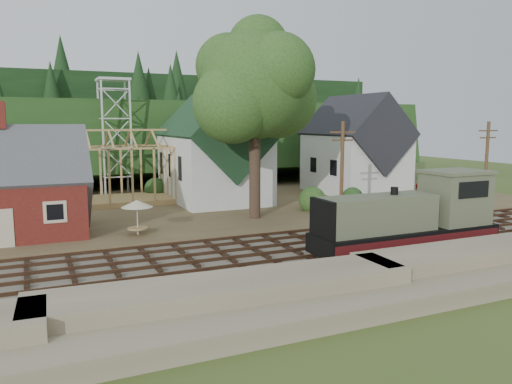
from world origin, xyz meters
name	(u,v)px	position (x,y,z in m)	size (l,w,h in m)	color
ground	(292,253)	(0.00, 0.00, 0.00)	(140.00, 140.00, 0.00)	#384C1E
embankment	(381,298)	(0.00, -8.50, 0.00)	(64.00, 5.00, 1.60)	#7F7259
railroad_bed	(292,252)	(0.00, 0.00, 0.08)	(64.00, 11.00, 0.16)	#726B5B
village_flat	(200,206)	(0.00, 18.00, 0.15)	(64.00, 26.00, 0.30)	brown
hillside	(146,181)	(0.00, 42.00, 0.00)	(70.00, 28.00, 8.00)	#1E3F19
ridge	(125,170)	(0.00, 58.00, 0.00)	(80.00, 20.00, 12.00)	black
depot	(4,193)	(-16.00, 11.00, 3.21)	(10.80, 7.41, 9.00)	maroon
church	(214,151)	(2.00, 19.68, 5.18)	(8.40, 15.17, 13.00)	silver
farmhouse	(355,151)	(18.00, 19.00, 4.87)	(8.40, 10.80, 10.60)	silver
timber_frame	(126,172)	(-6.00, 22.00, 3.27)	(8.20, 6.20, 6.99)	tan
lattice_tower	(114,102)	(-6.00, 28.00, 10.03)	(3.20, 3.20, 12.12)	silver
big_tree	(256,93)	(2.17, 10.08, 10.22)	(10.90, 8.40, 14.70)	#38281E
telegraph_pole_near	(342,172)	(7.00, 5.20, 4.25)	(2.20, 0.28, 8.00)	#4C331E
telegraph_pole_far	(486,165)	(22.00, 5.20, 4.25)	(2.20, 0.28, 8.00)	#4C331E
locomotive	(413,219)	(6.61, -3.00, 2.13)	(12.02, 3.00, 4.81)	black
car_blue	(51,224)	(-13.21, 10.79, 0.93)	(1.49, 3.71, 1.26)	#5493B5
car_red	(436,186)	(26.86, 15.94, 0.89)	(1.95, 4.23, 1.18)	red
patio_set	(137,205)	(-7.80, 7.77, 2.33)	(2.15, 2.15, 2.39)	silver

